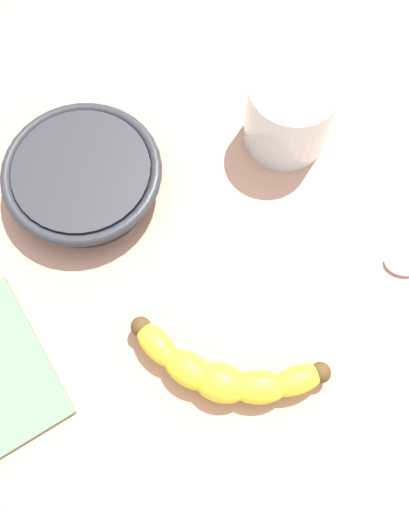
{
  "coord_description": "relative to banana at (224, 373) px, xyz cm",
  "views": [
    {
      "loc": [
        5.82,
        -21.83,
        61.34
      ],
      "look_at": [
        -4.11,
        -2.83,
        5.0
      ],
      "focal_mm": 41.66,
      "sensor_mm": 36.0,
      "label": 1
    }
  ],
  "objects": [
    {
      "name": "wooden_tabletop",
      "position": [
        -2.97,
        12.49,
        -3.35
      ],
      "size": [
        120.0,
        120.0,
        3.0
      ],
      "primitive_type": "cube",
      "color": "tan",
      "rests_on": "ground"
    },
    {
      "name": "banana",
      "position": [
        0.0,
        0.0,
        0.0
      ],
      "size": [
        19.46,
        8.78,
        3.71
      ],
      "rotation": [
        0.0,
        0.0,
        0.23
      ],
      "color": "yellow",
      "rests_on": "wooden_tabletop"
    },
    {
      "name": "smoothie_glass",
      "position": [
        -6.18,
        27.53,
        2.57
      ],
      "size": [
        9.32,
        9.32,
        8.85
      ],
      "color": "silver",
      "rests_on": "wooden_tabletop"
    },
    {
      "name": "ceramic_bowl",
      "position": [
        -22.64,
        11.58,
        0.57
      ],
      "size": [
        16.98,
        16.98,
        4.03
      ],
      "color": "#2D2D33",
      "rests_on": "wooden_tabletop"
    },
    {
      "name": "teaspoon",
      "position": [
        11.95,
        18.93,
        -1.45
      ],
      "size": [
        11.25,
        3.84,
        0.8
      ],
      "rotation": [
        0.0,
        0.0,
        3.36
      ],
      "color": "silver",
      "rests_on": "wooden_tabletop"
    }
  ]
}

